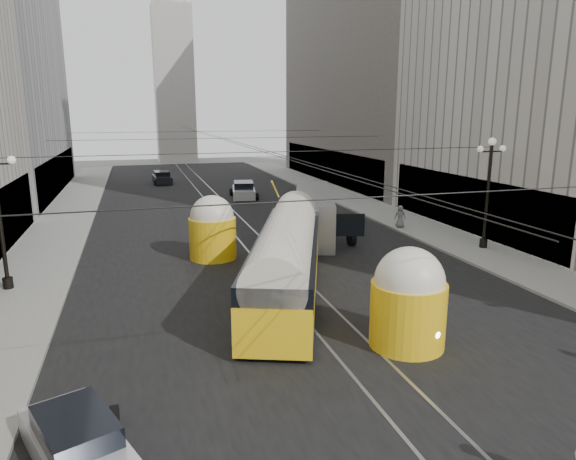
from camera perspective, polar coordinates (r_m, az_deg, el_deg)
road at (r=40.56m, az=-6.67°, el=1.63°), size 20.00×85.00×0.02m
sidewalk_left at (r=43.74m, az=-23.18°, el=1.59°), size 4.00×72.00×0.15m
sidewalk_right at (r=47.29m, az=7.05°, el=3.34°), size 4.00×72.00×0.15m
rail_left at (r=40.45m, az=-7.72°, el=1.57°), size 0.12×85.00×0.04m
rail_right at (r=40.69m, az=-5.63°, el=1.70°), size 0.12×85.00×0.04m
building_right_far at (r=61.46m, az=10.05°, el=20.64°), size 12.60×32.60×32.60m
distant_tower at (r=87.25m, az=-12.65°, el=17.32°), size 6.00×6.00×31.36m
lamppost_right_mid at (r=31.65m, az=21.37°, el=4.50°), size 1.86×0.44×6.37m
catenary at (r=38.86m, az=-6.47°, el=9.89°), size 25.00×72.00×0.23m
streetcar at (r=22.81m, az=-0.05°, el=-2.74°), size 7.39×15.40×3.57m
city_bus at (r=33.94m, az=2.85°, el=2.11°), size 5.63×11.43×2.80m
sedan_silver at (r=13.50m, az=-22.37°, el=-21.11°), size 3.04×4.34×1.27m
sedan_white_far at (r=48.58m, az=-4.96°, el=4.39°), size 2.83×5.16×1.54m
sedan_dark_far at (r=60.14m, az=-13.82°, el=5.65°), size 2.09×4.50×1.39m
pedestrian_sidewalk_right at (r=36.08m, az=12.36°, el=1.48°), size 0.87×0.72×1.53m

